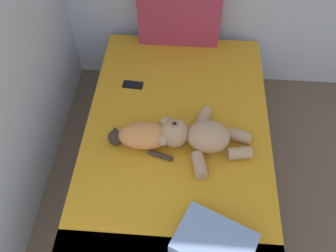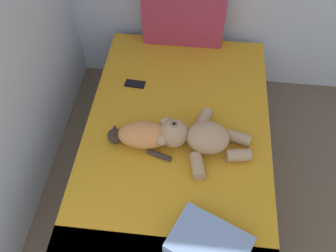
{
  "view_description": "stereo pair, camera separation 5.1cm",
  "coord_description": "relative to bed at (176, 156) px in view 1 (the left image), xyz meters",
  "views": [
    {
      "loc": [
        1.03,
        1.26,
        2.44
      ],
      "look_at": [
        0.92,
        2.69,
        0.57
      ],
      "focal_mm": 38.22,
      "sensor_mm": 36.0,
      "label": 1
    },
    {
      "loc": [
        1.08,
        1.27,
        2.44
      ],
      "look_at": [
        0.92,
        2.69,
        0.57
      ],
      "focal_mm": 38.22,
      "sensor_mm": 36.0,
      "label": 2
    }
  ],
  "objects": [
    {
      "name": "throw_pillow",
      "position": [
        0.24,
        -0.74,
        0.32
      ],
      "size": [
        0.48,
        0.42,
        0.11
      ],
      "primitive_type": "cube",
      "rotation": [
        0.0,
        0.0,
        -0.42
      ],
      "color": "#728CB7",
      "rests_on": "bed"
    },
    {
      "name": "bed",
      "position": [
        0.0,
        0.0,
        0.0
      ],
      "size": [
        1.29,
        2.07,
        0.52
      ],
      "color": "#9E7A56",
      "rests_on": "ground_plane"
    },
    {
      "name": "cat",
      "position": [
        -0.22,
        -0.09,
        0.34
      ],
      "size": [
        0.43,
        0.25,
        0.15
      ],
      "color": "#D18447",
      "rests_on": "bed"
    },
    {
      "name": "patterned_cushion",
      "position": [
        -0.04,
        0.95,
        0.48
      ],
      "size": [
        0.63,
        0.12,
        0.43
      ],
      "color": "#A5334C",
      "rests_on": "bed"
    },
    {
      "name": "teddy_bear",
      "position": [
        0.14,
        -0.07,
        0.35
      ],
      "size": [
        0.61,
        0.54,
        0.2
      ],
      "color": "tan",
      "rests_on": "bed"
    },
    {
      "name": "cell_phone",
      "position": [
        -0.35,
        0.42,
        0.27
      ],
      "size": [
        0.15,
        0.08,
        0.01
      ],
      "color": "black",
      "rests_on": "bed"
    }
  ]
}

